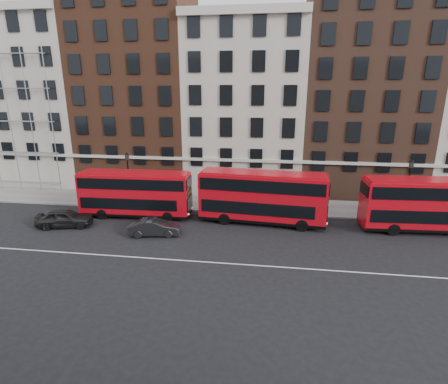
# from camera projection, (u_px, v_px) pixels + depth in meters

# --- Properties ---
(ground) EXTENTS (120.00, 120.00, 0.00)m
(ground) POSITION_uv_depth(u_px,v_px,m) (224.00, 250.00, 25.97)
(ground) COLOR black
(ground) RESTS_ON ground
(pavement) EXTENTS (80.00, 5.00, 0.15)m
(pavement) POSITION_uv_depth(u_px,v_px,m) (238.00, 204.00, 35.90)
(pavement) COLOR gray
(pavement) RESTS_ON ground
(kerb) EXTENTS (80.00, 0.30, 0.16)m
(kerb) POSITION_uv_depth(u_px,v_px,m) (236.00, 212.00, 33.53)
(kerb) COLOR gray
(kerb) RESTS_ON ground
(road_centre_line) EXTENTS (70.00, 0.12, 0.01)m
(road_centre_line) POSITION_uv_depth(u_px,v_px,m) (220.00, 263.00, 24.07)
(road_centre_line) COLOR white
(road_centre_line) RESTS_ON ground
(building_terrace) EXTENTS (64.00, 11.95, 22.00)m
(building_terrace) POSITION_uv_depth(u_px,v_px,m) (243.00, 100.00, 40.00)
(building_terrace) COLOR beige
(building_terrace) RESTS_ON ground
(bus_b) EXTENTS (10.22, 2.75, 4.27)m
(bus_b) POSITION_uv_depth(u_px,v_px,m) (135.00, 193.00, 32.11)
(bus_b) COLOR red
(bus_b) RESTS_ON ground
(bus_c) EXTENTS (11.18, 3.58, 4.62)m
(bus_c) POSITION_uv_depth(u_px,v_px,m) (262.00, 196.00, 30.51)
(bus_c) COLOR red
(bus_c) RESTS_ON ground
(bus_d) EXTENTS (10.86, 3.17, 4.51)m
(bus_d) POSITION_uv_depth(u_px,v_px,m) (429.00, 204.00, 28.70)
(bus_d) COLOR red
(bus_d) RESTS_ON ground
(car_rear) EXTENTS (4.97, 2.90, 1.59)m
(car_rear) POSITION_uv_depth(u_px,v_px,m) (65.00, 218.00, 30.15)
(car_rear) COLOR black
(car_rear) RESTS_ON ground
(car_front) EXTENTS (4.34, 2.17, 1.37)m
(car_front) POSITION_uv_depth(u_px,v_px,m) (155.00, 227.00, 28.42)
(car_front) COLOR black
(car_front) RESTS_ON ground
(lamp_post_left) EXTENTS (0.44, 0.44, 5.33)m
(lamp_post_left) POSITION_uv_depth(u_px,v_px,m) (129.00, 176.00, 35.09)
(lamp_post_left) COLOR black
(lamp_post_left) RESTS_ON pavement
(lamp_post_right) EXTENTS (0.44, 0.44, 5.33)m
(lamp_post_right) POSITION_uv_depth(u_px,v_px,m) (408.00, 185.00, 31.70)
(lamp_post_right) COLOR black
(lamp_post_right) RESTS_ON pavement
(iron_railings) EXTENTS (6.60, 0.06, 1.00)m
(iron_railings) POSITION_uv_depth(u_px,v_px,m) (240.00, 193.00, 37.82)
(iron_railings) COLOR black
(iron_railings) RESTS_ON pavement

